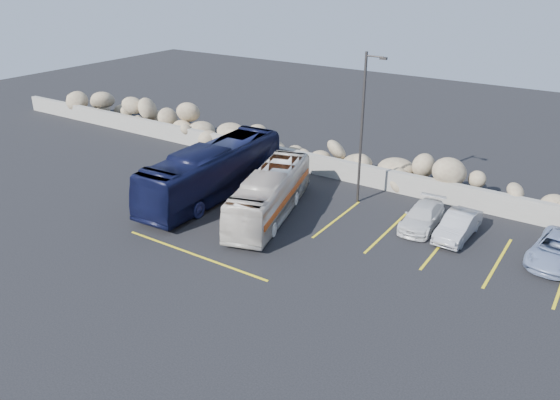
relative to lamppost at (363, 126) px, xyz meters
The scene contains 10 objects.
ground 10.73m from the lamppost, 105.05° to the right, with size 90.00×90.00×0.00m, color black.
seawall 5.14m from the lamppost, 135.63° to the left, with size 60.00×0.40×1.20m, color gray.
riprap_pile 5.40m from the lamppost, 124.63° to the left, with size 54.00×2.80×2.60m, color #957D61, non-canonical shape.
parking_lines 6.18m from the lamppost, 62.01° to the right, with size 18.16×9.36×0.01m.
lamppost is the anchor object (origin of this frame).
vintage_bus 5.94m from the lamppost, 127.35° to the right, with size 1.98×8.45×2.35m, color beige.
tour_coach 8.50m from the lamppost, 153.13° to the right, with size 2.43×10.41×2.90m, color black.
car_b 6.90m from the lamppost, 11.35° to the right, with size 1.26×3.60×1.19m, color #B3B3B8.
car_c 5.51m from the lamppost, 14.19° to the right, with size 1.52×3.75×1.09m, color silver.
car_d 10.73m from the lamppost, ahead, with size 1.92×4.16×1.16m, color #8394BA.
Camera 1 is at (13.95, -15.48, 12.06)m, focal length 35.00 mm.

